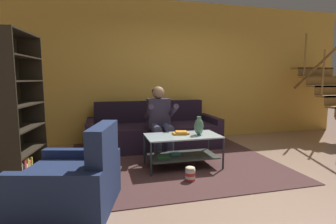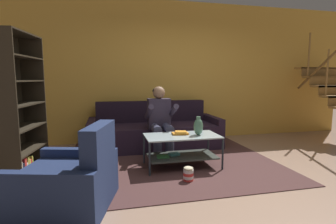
{
  "view_description": "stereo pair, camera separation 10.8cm",
  "coord_description": "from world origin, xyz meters",
  "px_view_note": "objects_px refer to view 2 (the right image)",
  "views": [
    {
      "loc": [
        -1.46,
        -3.0,
        1.3
      ],
      "look_at": [
        -0.41,
        0.99,
        0.78
      ],
      "focal_mm": 28.0,
      "sensor_mm": 36.0,
      "label": 1
    },
    {
      "loc": [
        -1.36,
        -3.03,
        1.3
      ],
      "look_at": [
        -0.41,
        0.99,
        0.78
      ],
      "focal_mm": 28.0,
      "sensor_mm": 36.0,
      "label": 2
    }
  ],
  "objects_px": {
    "book_stack": "(180,133)",
    "armchair": "(70,181)",
    "person_seated_center": "(160,118)",
    "vase": "(198,126)",
    "bookshelf": "(16,114)",
    "popcorn_tub": "(188,174)",
    "coffee_table": "(181,146)",
    "couch": "(154,132)"
  },
  "relations": [
    {
      "from": "vase",
      "to": "book_stack",
      "type": "height_order",
      "value": "vase"
    },
    {
      "from": "person_seated_center",
      "to": "armchair",
      "type": "height_order",
      "value": "person_seated_center"
    },
    {
      "from": "person_seated_center",
      "to": "couch",
      "type": "bearing_deg",
      "value": 90.0
    },
    {
      "from": "couch",
      "to": "coffee_table",
      "type": "xyz_separation_m",
      "value": [
        0.17,
        -1.25,
        0.04
      ]
    },
    {
      "from": "bookshelf",
      "to": "popcorn_tub",
      "type": "height_order",
      "value": "bookshelf"
    },
    {
      "from": "person_seated_center",
      "to": "bookshelf",
      "type": "xyz_separation_m",
      "value": [
        -2.08,
        -0.42,
        0.19
      ]
    },
    {
      "from": "book_stack",
      "to": "bookshelf",
      "type": "height_order",
      "value": "bookshelf"
    },
    {
      "from": "vase",
      "to": "armchair",
      "type": "xyz_separation_m",
      "value": [
        -1.68,
        -0.88,
        -0.34
      ]
    },
    {
      "from": "book_stack",
      "to": "popcorn_tub",
      "type": "distance_m",
      "value": 0.74
    },
    {
      "from": "bookshelf",
      "to": "popcorn_tub",
      "type": "distance_m",
      "value": 2.45
    },
    {
      "from": "vase",
      "to": "couch",
      "type": "bearing_deg",
      "value": 107.97
    },
    {
      "from": "vase",
      "to": "coffee_table",
      "type": "bearing_deg",
      "value": 170.56
    },
    {
      "from": "coffee_table",
      "to": "armchair",
      "type": "xyz_separation_m",
      "value": [
        -1.43,
        -0.92,
        -0.05
      ]
    },
    {
      "from": "bookshelf",
      "to": "armchair",
      "type": "xyz_separation_m",
      "value": [
        0.82,
        -1.19,
        -0.56
      ]
    },
    {
      "from": "vase",
      "to": "book_stack",
      "type": "distance_m",
      "value": 0.29
    },
    {
      "from": "vase",
      "to": "book_stack",
      "type": "relative_size",
      "value": 1.14
    },
    {
      "from": "coffee_table",
      "to": "couch",
      "type": "bearing_deg",
      "value": 97.94
    },
    {
      "from": "armchair",
      "to": "popcorn_tub",
      "type": "xyz_separation_m",
      "value": [
        1.37,
        0.37,
        -0.17
      ]
    },
    {
      "from": "couch",
      "to": "armchair",
      "type": "relative_size",
      "value": 2.27
    },
    {
      "from": "person_seated_center",
      "to": "vase",
      "type": "bearing_deg",
      "value": -60.06
    },
    {
      "from": "person_seated_center",
      "to": "bookshelf",
      "type": "distance_m",
      "value": 2.13
    },
    {
      "from": "popcorn_tub",
      "to": "vase",
      "type": "bearing_deg",
      "value": 58.74
    },
    {
      "from": "bookshelf",
      "to": "armchair",
      "type": "distance_m",
      "value": 1.55
    },
    {
      "from": "person_seated_center",
      "to": "vase",
      "type": "distance_m",
      "value": 0.84
    },
    {
      "from": "person_seated_center",
      "to": "book_stack",
      "type": "relative_size",
      "value": 4.87
    },
    {
      "from": "coffee_table",
      "to": "person_seated_center",
      "type": "bearing_deg",
      "value": 104.26
    },
    {
      "from": "bookshelf",
      "to": "armchair",
      "type": "height_order",
      "value": "bookshelf"
    },
    {
      "from": "couch",
      "to": "vase",
      "type": "relative_size",
      "value": 8.93
    },
    {
      "from": "person_seated_center",
      "to": "popcorn_tub",
      "type": "distance_m",
      "value": 1.36
    },
    {
      "from": "coffee_table",
      "to": "popcorn_tub",
      "type": "distance_m",
      "value": 0.6
    },
    {
      "from": "book_stack",
      "to": "couch",
      "type": "bearing_deg",
      "value": 98.37
    },
    {
      "from": "person_seated_center",
      "to": "vase",
      "type": "xyz_separation_m",
      "value": [
        0.42,
        -0.73,
        -0.04
      ]
    },
    {
      "from": "couch",
      "to": "coffee_table",
      "type": "relative_size",
      "value": 2.26
    },
    {
      "from": "coffee_table",
      "to": "armchair",
      "type": "relative_size",
      "value": 1.0
    },
    {
      "from": "couch",
      "to": "vase",
      "type": "xyz_separation_m",
      "value": [
        0.42,
        -1.29,
        0.32
      ]
    },
    {
      "from": "person_seated_center",
      "to": "armchair",
      "type": "bearing_deg",
      "value": -128.0
    },
    {
      "from": "vase",
      "to": "bookshelf",
      "type": "distance_m",
      "value": 2.53
    },
    {
      "from": "coffee_table",
      "to": "bookshelf",
      "type": "xyz_separation_m",
      "value": [
        -2.25,
        0.27,
        0.51
      ]
    },
    {
      "from": "coffee_table",
      "to": "bookshelf",
      "type": "height_order",
      "value": "bookshelf"
    },
    {
      "from": "book_stack",
      "to": "armchair",
      "type": "bearing_deg",
      "value": -145.56
    },
    {
      "from": "coffee_table",
      "to": "vase",
      "type": "height_order",
      "value": "vase"
    },
    {
      "from": "coffee_table",
      "to": "armchair",
      "type": "bearing_deg",
      "value": -147.25
    }
  ]
}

